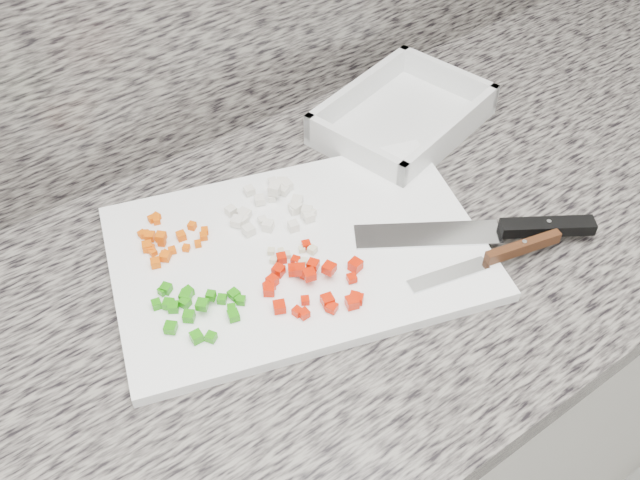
# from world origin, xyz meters

# --- Properties ---
(cabinet) EXTENTS (3.92, 0.62, 0.86)m
(cabinet) POSITION_xyz_m (0.00, 1.44, 0.43)
(cabinet) COLOR white
(cabinet) RESTS_ON ground
(countertop) EXTENTS (3.96, 0.64, 0.04)m
(countertop) POSITION_xyz_m (0.00, 1.44, 0.88)
(countertop) COLOR slate
(countertop) RESTS_ON cabinet
(cutting_board) EXTENTS (0.53, 0.43, 0.02)m
(cutting_board) POSITION_xyz_m (0.11, 1.46, 0.91)
(cutting_board) COLOR white
(cutting_board) RESTS_ON countertop
(carrot_pile) EXTENTS (0.09, 0.09, 0.02)m
(carrot_pile) POSITION_xyz_m (-0.02, 1.57, 0.92)
(carrot_pile) COLOR #DB5304
(carrot_pile) RESTS_ON cutting_board
(onion_pile) EXTENTS (0.11, 0.11, 0.02)m
(onion_pile) POSITION_xyz_m (0.13, 1.54, 0.92)
(onion_pile) COLOR silver
(onion_pile) RESTS_ON cutting_board
(green_pepper_pile) EXTENTS (0.10, 0.11, 0.02)m
(green_pepper_pile) POSITION_xyz_m (-0.04, 1.45, 0.92)
(green_pepper_pile) COLOR #20830B
(green_pepper_pile) RESTS_ON cutting_board
(red_pepper_pile) EXTENTS (0.13, 0.12, 0.02)m
(red_pepper_pile) POSITION_xyz_m (0.09, 1.40, 0.92)
(red_pepper_pile) COLOR red
(red_pepper_pile) RESTS_ON cutting_board
(garlic_pile) EXTENTS (0.06, 0.05, 0.01)m
(garlic_pile) POSITION_xyz_m (0.10, 1.45, 0.92)
(garlic_pile) COLOR beige
(garlic_pile) RESTS_ON cutting_board
(chef_knife) EXTENTS (0.28, 0.19, 0.02)m
(chef_knife) POSITION_xyz_m (0.34, 1.33, 0.92)
(chef_knife) COLOR silver
(chef_knife) RESTS_ON cutting_board
(paring_knife) EXTENTS (0.21, 0.06, 0.02)m
(paring_knife) POSITION_xyz_m (0.31, 1.30, 0.92)
(paring_knife) COLOR silver
(paring_knife) RESTS_ON cutting_board
(tray) EXTENTS (0.29, 0.24, 0.05)m
(tray) POSITION_xyz_m (0.39, 1.59, 0.92)
(tray) COLOR silver
(tray) RESTS_ON countertop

